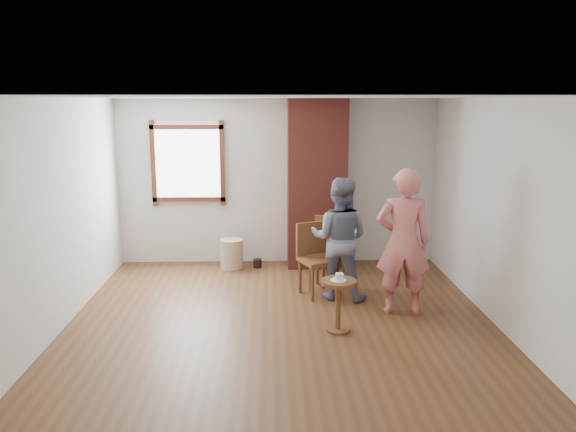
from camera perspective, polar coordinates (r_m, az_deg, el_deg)
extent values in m
plane|color=brown|center=(6.58, -0.68, -11.29)|extent=(5.50, 5.50, 0.00)
cube|color=silver|center=(8.90, -1.06, 3.49)|extent=(5.00, 0.04, 2.60)
cube|color=silver|center=(6.63, -22.85, -0.28)|extent=(0.04, 5.50, 2.60)
cube|color=silver|center=(6.72, 21.12, 0.00)|extent=(0.04, 5.50, 2.60)
cube|color=white|center=(6.06, -0.74, 11.97)|extent=(5.00, 5.50, 0.04)
cube|color=#5D2C1B|center=(8.91, -10.14, 5.26)|extent=(1.14, 0.06, 1.34)
cube|color=white|center=(8.93, -10.12, 5.28)|extent=(1.00, 0.02, 1.20)
cube|color=brown|center=(8.68, 2.93, 3.27)|extent=(0.90, 0.50, 2.60)
cylinder|color=tan|center=(8.79, -5.75, -3.82)|extent=(0.44, 0.44, 0.45)
cylinder|color=black|center=(8.82, -3.12, -4.81)|extent=(0.17, 0.17, 0.13)
cube|color=brown|center=(7.71, 4.03, -3.93)|extent=(0.59, 0.59, 0.06)
cylinder|color=brown|center=(7.65, 2.30, -5.98)|extent=(0.04, 0.04, 0.50)
cylinder|color=brown|center=(7.57, 5.07, -6.22)|extent=(0.04, 0.04, 0.50)
cylinder|color=brown|center=(8.00, 2.99, -5.20)|extent=(0.04, 0.04, 0.50)
cylinder|color=brown|center=(7.92, 5.64, -5.41)|extent=(0.04, 0.04, 0.50)
cube|color=brown|center=(7.85, 4.40, -1.78)|extent=(0.45, 0.19, 0.50)
cube|color=brown|center=(7.49, 3.11, -4.52)|extent=(0.59, 0.59, 0.05)
cylinder|color=brown|center=(7.33, 2.50, -6.86)|extent=(0.04, 0.04, 0.48)
cylinder|color=brown|center=(7.49, 4.99, -6.46)|extent=(0.04, 0.04, 0.48)
cylinder|color=brown|center=(7.63, 1.23, -6.08)|extent=(0.04, 0.04, 0.48)
cylinder|color=brown|center=(7.80, 3.64, -5.72)|extent=(0.04, 0.04, 0.48)
cube|color=brown|center=(7.60, 2.40, -2.39)|extent=(0.43, 0.22, 0.48)
cylinder|color=brown|center=(6.33, 5.15, -6.70)|extent=(0.40, 0.40, 0.04)
cylinder|color=brown|center=(6.42, 5.11, -9.15)|extent=(0.06, 0.06, 0.54)
cylinder|color=brown|center=(6.53, 5.06, -11.41)|extent=(0.28, 0.28, 0.03)
cylinder|color=white|center=(6.32, 5.16, -6.49)|extent=(0.18, 0.18, 0.01)
cube|color=white|center=(6.31, 5.25, -6.19)|extent=(0.08, 0.07, 0.06)
imported|color=#141938|center=(7.34, 5.24, -2.30)|extent=(0.93, 0.82, 1.60)
imported|color=#D96F6C|center=(6.88, 11.62, -2.61)|extent=(0.70, 0.50, 1.80)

